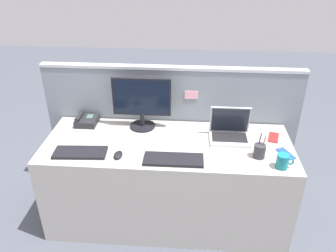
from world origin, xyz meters
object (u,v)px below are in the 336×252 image
Objects in this scene: laptop at (230,130)px; keyboard_spare at (174,160)px; cell_phone_red_case at (274,137)px; desktop_monitor at (142,101)px; cell_phone_blue_case at (286,154)px; coffee_mug at (283,161)px; computer_mouse_right_hand at (118,155)px; keyboard_main at (80,153)px; desk_phone at (86,120)px; pen_cup at (260,151)px.

keyboard_spare is at bearing -139.70° from laptop.
cell_phone_red_case is (0.35, 0.02, -0.06)m from laptop.
keyboard_spare is (0.29, -0.48, -0.23)m from desktop_monitor.
laptop is at bearing 127.70° from cell_phone_blue_case.
coffee_mug is (-0.02, -0.40, 0.05)m from cell_phone_red_case.
cell_phone_blue_case is (1.21, 0.12, -0.01)m from computer_mouse_right_hand.
laptop is at bearing -10.17° from desktop_monitor.
desktop_monitor is 0.64m from keyboard_main.
laptop is 0.55m from keyboard_spare.
cell_phone_blue_case is (1.10, -0.33, -0.23)m from desktop_monitor.
keyboard_main is at bearing 179.63° from computer_mouse_right_hand.
coffee_mug is (1.51, -0.51, 0.02)m from desk_phone.
coffee_mug reaches higher than computer_mouse_right_hand.
laptop is at bearing -6.61° from desk_phone.
keyboard_main is 0.28m from computer_mouse_right_hand.
desktop_monitor is 0.74m from laptop.
laptop is 0.36m from cell_phone_red_case.
pen_cup is (0.19, -0.26, -0.01)m from laptop.
desk_phone reaches higher than keyboard_spare.
desktop_monitor is 3.94× the size of coffee_mug.
desktop_monitor is at bearing 120.24° from keyboard_spare.
desktop_monitor is 2.47× the size of desk_phone.
desktop_monitor reaches higher than keyboard_spare.
keyboard_spare is 4.22× the size of computer_mouse_right_hand.
keyboard_spare is 2.77× the size of cell_phone_blue_case.
desktop_monitor reaches higher than cell_phone_red_case.
coffee_mug is (1.43, -0.06, 0.04)m from keyboard_main.
laptop is 1.63× the size of pen_cup.
pen_cup is at bearing -16.01° from desk_phone.
keyboard_spare is at bearing -171.11° from pen_cup.
cell_phone_red_case is 0.40m from coffee_mug.
desktop_monitor reaches higher than pen_cup.
pen_cup reaches higher than cell_phone_red_case.
desktop_monitor is at bearing 154.01° from coffee_mug.
keyboard_main is at bearing 159.73° from cell_phone_blue_case.
computer_mouse_right_hand is at bearing -6.51° from keyboard_main.
pen_cup is at bearing 169.48° from cell_phone_blue_case.
coffee_mug reaches higher than cell_phone_red_case.
laptop reaches higher than coffee_mug.
keyboard_spare is at bearing -138.67° from cell_phone_red_case.
laptop is 0.88m from computer_mouse_right_hand.
coffee_mug is at bearing -77.69° from cell_phone_red_case.
cell_phone_blue_case is (1.49, 0.11, -0.01)m from keyboard_main.
desk_phone is 1.43m from pen_cup.
desktop_monitor is at bearing 169.83° from laptop.
computer_mouse_right_hand is 1.15m from coffee_mug.
keyboard_spare is at bearing -0.43° from computer_mouse_right_hand.
coffee_mug is at bearing 0.39° from computer_mouse_right_hand.
cell_phone_blue_case is at bearing 0.68° from keyboard_main.
cell_phone_red_case is (1.45, 0.34, -0.01)m from keyboard_main.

